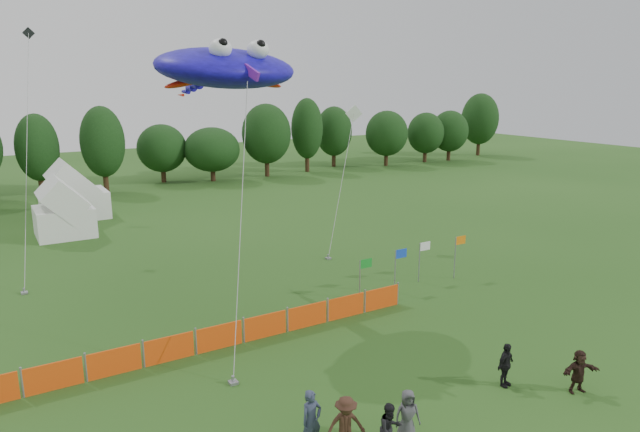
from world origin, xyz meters
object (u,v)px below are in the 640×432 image
barrier_fence (219,337)px  spectator_f (579,371)px  spectator_b (390,429)px  spectator_d (506,365)px  tent_right (74,196)px  stingray_kite (224,69)px  tent_left (64,212)px  spectator_e (407,415)px  spectator_a (312,420)px  spectator_c (346,426)px

barrier_fence → spectator_f: bearing=-45.3°
spectator_b → spectator_d: bearing=10.0°
tent_right → stingray_kite: bearing=-80.7°
tent_right → tent_left: bearing=-105.0°
spectator_b → spectator_d: spectator_d is taller
spectator_b → spectator_d: (5.73, 0.90, 0.01)m
tent_left → spectator_f: size_ratio=2.44×
tent_right → stingray_kite: 24.56m
barrier_fence → spectator_b: bearing=-78.9°
spectator_e → stingray_kite: (-0.21, 12.77, 10.07)m
tent_left → spectator_d: (10.20, -29.34, -0.86)m
spectator_e → barrier_fence: bearing=126.8°
spectator_a → tent_left: bearing=88.9°
barrier_fence → spectator_f: (9.25, -9.35, 0.26)m
barrier_fence → spectator_e: spectator_e is taller
barrier_fence → spectator_d: spectator_d is taller
spectator_c → spectator_e: size_ratio=1.12×
spectator_e → spectator_b: bearing=-142.1°
spectator_a → stingray_kite: bearing=71.9°
barrier_fence → stingray_kite: stingray_kite is taller
tent_right → spectator_b: 35.70m
tent_right → spectator_d: (8.78, -34.65, -0.93)m
spectator_e → spectator_c: bearing=-171.5°
spectator_a → spectator_d: size_ratio=1.16×
spectator_b → spectator_f: 7.57m
tent_left → spectator_e: bearing=-79.9°
spectator_a → spectator_d: 7.52m
spectator_a → spectator_f: spectator_a is taller
barrier_fence → spectator_e: size_ratio=11.33×
tent_right → spectator_c: 34.96m
spectator_a → spectator_e: (2.64, -1.06, -0.12)m
stingray_kite → barrier_fence: bearing=-118.4°
spectator_a → spectator_e: 2.84m
spectator_d → stingray_kite: 16.58m
tent_left → spectator_d: 31.08m
spectator_c → spectator_e: (1.92, -0.38, -0.09)m
tent_right → spectator_e: 35.50m
tent_right → spectator_c: size_ratio=2.73×
spectator_b → spectator_e: spectator_e is taller
spectator_d → spectator_e: 4.91m
tent_right → spectator_d: bearing=-75.8°
spectator_d → stingray_kite: stingray_kite is taller
spectator_f → stingray_kite: stingray_kite is taller
tent_left → spectator_e: size_ratio=2.35×
spectator_c → stingray_kite: bearing=101.9°
spectator_c → spectator_f: spectator_c is taller
tent_left → stingray_kite: bearing=-73.4°
spectator_b → spectator_d: size_ratio=0.99×
tent_left → spectator_b: size_ratio=2.36×
barrier_fence → spectator_c: spectator_c is taller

